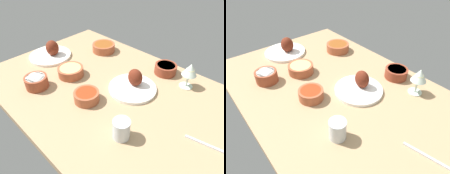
{
  "view_description": "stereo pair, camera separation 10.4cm",
  "coord_description": "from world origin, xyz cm",
  "views": [
    {
      "loc": [
        -56.28,
        59.06,
        70.0
      ],
      "look_at": [
        0.0,
        0.0,
        6.0
      ],
      "focal_mm": 32.2,
      "sensor_mm": 36.0,
      "label": 1
    },
    {
      "loc": [
        -63.31,
        51.46,
        70.0
      ],
      "look_at": [
        0.0,
        0.0,
        6.0
      ],
      "focal_mm": 32.2,
      "sensor_mm": 36.0,
      "label": 2
    }
  ],
  "objects": [
    {
      "name": "dining_table",
      "position": [
        0.0,
        0.0,
        2.0
      ],
      "size": [
        140.0,
        90.0,
        4.0
      ],
      "primitive_type": "cube",
      "color": "tan",
      "rests_on": "ground"
    },
    {
      "name": "fork_loose",
      "position": [
        -50.8,
        -0.6,
        4.4
      ],
      "size": [
        17.56,
        4.51,
        0.8
      ],
      "primitive_type": "cube",
      "rotation": [
        0.0,
        0.0,
        0.21
      ],
      "color": "silver",
      "rests_on": "dining_table"
    },
    {
      "name": "bowl_onions",
      "position": [
        -11.39,
        -32.78,
        7.02
      ],
      "size": [
        12.38,
        12.38,
        5.56
      ],
      "color": "brown",
      "rests_on": "dining_table"
    },
    {
      "name": "bowl_pasta",
      "position": [
        26.35,
        6.32,
        6.81
      ],
      "size": [
        14.4,
        14.4,
        5.14
      ],
      "color": "#A35133",
      "rests_on": "dining_table"
    },
    {
      "name": "bowl_sauce",
      "position": [
        3.36,
        14.28,
        6.8
      ],
      "size": [
        12.35,
        12.35,
        5.12
      ],
      "color": "#A35133",
      "rests_on": "dining_table"
    },
    {
      "name": "wine_glass",
      "position": [
        -26.37,
        -29.47,
        13.93
      ],
      "size": [
        7.6,
        7.6,
        14.0
      ],
      "color": "silver",
      "rests_on": "dining_table"
    },
    {
      "name": "plate_center_main",
      "position": [
        -7.1,
        -8.64,
        6.52
      ],
      "size": [
        24.78,
        24.78,
        10.73
      ],
      "color": "white",
      "rests_on": "dining_table"
    },
    {
      "name": "water_tumbler",
      "position": [
        -23.23,
        19.07,
        8.38
      ],
      "size": [
        7.11,
        7.11,
        8.76
      ],
      "primitive_type": "cylinder",
      "color": "silver",
      "rests_on": "dining_table"
    },
    {
      "name": "bowl_cream",
      "position": [
        30.56,
        25.28,
        7.46
      ],
      "size": [
        11.78,
        11.78,
        6.4
      ],
      "color": "brown",
      "rests_on": "dining_table"
    },
    {
      "name": "plate_far_side",
      "position": [
        53.09,
        1.94,
        6.79
      ],
      "size": [
        26.57,
        26.57,
        11.09
      ],
      "color": "white",
      "rests_on": "dining_table"
    },
    {
      "name": "bowl_soup",
      "position": [
        33.78,
        -27.19,
        6.9
      ],
      "size": [
        15.15,
        15.15,
        5.32
      ],
      "color": "#A35133",
      "rests_on": "dining_table"
    }
  ]
}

